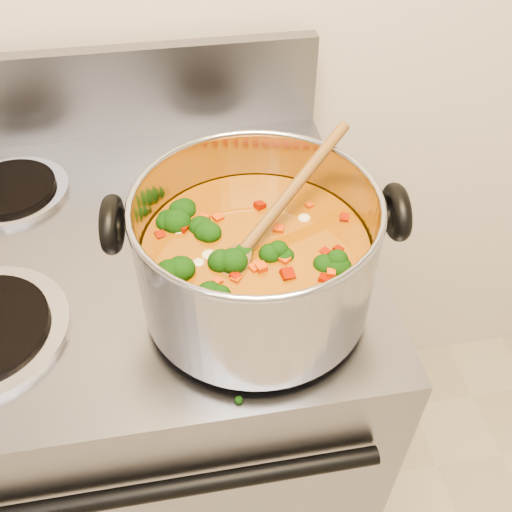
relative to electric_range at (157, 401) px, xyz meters
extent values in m
cube|color=gray|center=(0.00, 0.00, -0.01)|extent=(0.72, 0.63, 0.92)
cube|color=gray|center=(0.00, 0.29, 0.53)|extent=(0.72, 0.03, 0.16)
cylinder|color=black|center=(0.00, -0.33, 0.33)|extent=(0.61, 0.02, 0.02)
cylinder|color=#A5A5AD|center=(0.17, -0.14, 0.46)|extent=(0.22, 0.22, 0.01)
cylinder|color=black|center=(0.17, -0.14, 0.46)|extent=(0.17, 0.17, 0.01)
cylinder|color=#A5A5AD|center=(-0.17, 0.14, 0.46)|extent=(0.18, 0.18, 0.01)
cylinder|color=black|center=(-0.17, 0.14, 0.46)|extent=(0.14, 0.14, 0.01)
cylinder|color=#A5A5AD|center=(0.17, 0.14, 0.46)|extent=(0.18, 0.18, 0.01)
cylinder|color=black|center=(0.17, 0.14, 0.46)|extent=(0.14, 0.14, 0.01)
cylinder|color=#A9A8B0|center=(0.18, -0.15, 0.55)|extent=(0.29, 0.29, 0.16)
torus|color=#A9A8B0|center=(0.18, -0.15, 0.63)|extent=(0.29, 0.29, 0.01)
cylinder|color=#9A610E|center=(0.18, -0.15, 0.52)|extent=(0.27, 0.27, 0.09)
torus|color=black|center=(0.02, -0.14, 0.60)|extent=(0.03, 0.08, 0.08)
torus|color=black|center=(0.34, -0.17, 0.60)|extent=(0.03, 0.08, 0.08)
ellipsoid|color=black|center=(0.15, -0.17, 0.56)|extent=(0.04, 0.04, 0.03)
ellipsoid|color=black|center=(0.08, -0.12, 0.56)|extent=(0.04, 0.04, 0.03)
ellipsoid|color=black|center=(0.12, -0.15, 0.56)|extent=(0.04, 0.04, 0.03)
ellipsoid|color=black|center=(0.11, -0.05, 0.56)|extent=(0.04, 0.04, 0.03)
ellipsoid|color=black|center=(0.26, -0.24, 0.56)|extent=(0.04, 0.04, 0.03)
ellipsoid|color=black|center=(0.27, -0.12, 0.56)|extent=(0.04, 0.04, 0.03)
ellipsoid|color=black|center=(0.09, -0.14, 0.56)|extent=(0.04, 0.04, 0.03)
ellipsoid|color=black|center=(0.26, -0.11, 0.56)|extent=(0.04, 0.04, 0.03)
ellipsoid|color=black|center=(0.25, -0.26, 0.56)|extent=(0.04, 0.04, 0.03)
ellipsoid|color=black|center=(0.14, -0.05, 0.56)|extent=(0.04, 0.04, 0.03)
ellipsoid|color=#972505|center=(0.11, -0.07, 0.56)|extent=(0.01, 0.01, 0.01)
ellipsoid|color=#972505|center=(0.15, -0.15, 0.56)|extent=(0.01, 0.01, 0.01)
ellipsoid|color=#972505|center=(0.14, -0.07, 0.56)|extent=(0.01, 0.01, 0.01)
ellipsoid|color=#972505|center=(0.22, -0.16, 0.56)|extent=(0.01, 0.01, 0.01)
ellipsoid|color=#972505|center=(0.19, -0.16, 0.56)|extent=(0.01, 0.01, 0.01)
ellipsoid|color=#972505|center=(0.11, -0.19, 0.56)|extent=(0.01, 0.01, 0.01)
ellipsoid|color=#972505|center=(0.15, -0.06, 0.56)|extent=(0.01, 0.01, 0.01)
ellipsoid|color=#972505|center=(0.18, -0.07, 0.56)|extent=(0.01, 0.01, 0.01)
ellipsoid|color=#972505|center=(0.18, -0.08, 0.56)|extent=(0.01, 0.01, 0.01)
ellipsoid|color=#972505|center=(0.27, -0.22, 0.56)|extent=(0.01, 0.01, 0.01)
ellipsoid|color=#972505|center=(0.21, -0.25, 0.56)|extent=(0.01, 0.01, 0.01)
ellipsoid|color=#972505|center=(0.18, -0.21, 0.56)|extent=(0.01, 0.01, 0.01)
ellipsoid|color=#C73F0B|center=(0.11, -0.25, 0.56)|extent=(0.01, 0.01, 0.01)
ellipsoid|color=#C73F0B|center=(0.27, -0.10, 0.56)|extent=(0.01, 0.01, 0.01)
ellipsoid|color=#C73F0B|center=(0.16, -0.05, 0.56)|extent=(0.01, 0.01, 0.01)
ellipsoid|color=#C73F0B|center=(0.16, -0.11, 0.56)|extent=(0.01, 0.01, 0.01)
ellipsoid|color=#C73F0B|center=(0.11, -0.14, 0.56)|extent=(0.01, 0.01, 0.01)
ellipsoid|color=#C73F0B|center=(0.29, -0.17, 0.56)|extent=(0.01, 0.01, 0.01)
ellipsoid|color=#C73F0B|center=(0.20, -0.18, 0.56)|extent=(0.01, 0.01, 0.01)
ellipsoid|color=#C73F0B|center=(0.13, -0.14, 0.56)|extent=(0.01, 0.01, 0.01)
ellipsoid|color=#C73F0B|center=(0.18, -0.22, 0.56)|extent=(0.01, 0.01, 0.01)
ellipsoid|color=#C73F0B|center=(0.11, -0.06, 0.56)|extent=(0.01, 0.01, 0.01)
ellipsoid|color=beige|center=(0.07, -0.20, 0.56)|extent=(0.02, 0.02, 0.01)
ellipsoid|color=beige|center=(0.23, -0.21, 0.56)|extent=(0.02, 0.02, 0.01)
ellipsoid|color=beige|center=(0.20, -0.07, 0.56)|extent=(0.02, 0.02, 0.01)
ellipsoid|color=beige|center=(0.10, -0.24, 0.56)|extent=(0.02, 0.02, 0.01)
ellipsoid|color=beige|center=(0.07, -0.15, 0.56)|extent=(0.02, 0.02, 0.01)
ellipsoid|color=beige|center=(0.12, -0.14, 0.56)|extent=(0.02, 0.02, 0.01)
ellipsoid|color=beige|center=(0.06, -0.14, 0.56)|extent=(0.02, 0.02, 0.01)
ellipsoid|color=brown|center=(0.14, -0.18, 0.56)|extent=(0.08, 0.07, 0.04)
cylinder|color=brown|center=(0.23, -0.11, 0.60)|extent=(0.18, 0.15, 0.10)
ellipsoid|color=black|center=(0.09, 0.03, 0.46)|extent=(0.01, 0.01, 0.01)
ellipsoid|color=black|center=(0.29, 0.00, 0.46)|extent=(0.01, 0.01, 0.01)
ellipsoid|color=black|center=(0.06, -0.30, 0.46)|extent=(0.01, 0.01, 0.01)
ellipsoid|color=black|center=(0.02, -0.26, 0.46)|extent=(0.01, 0.01, 0.01)
camera|label=1|loc=(0.10, -0.64, 1.03)|focal=40.00mm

